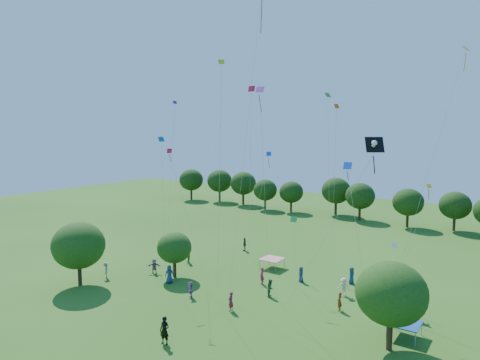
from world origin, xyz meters
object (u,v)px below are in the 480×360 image
pirate_kite (372,149)px  man_in_black (165,330)px  near_tree_north (174,248)px  near_tree_east (391,294)px  near_tree_west (78,245)px  tent_red_stripe (272,259)px  tent_blue (404,323)px  red_high_kite (256,46)px

pirate_kite → man_in_black: bearing=-149.4°
near_tree_north → near_tree_east: (22.32, -2.47, 0.90)m
pirate_kite → near_tree_west: bearing=-172.9°
tent_red_stripe → man_in_black: 18.94m
near_tree_west → tent_red_stripe: bearing=49.5°
tent_blue → pirate_kite: bearing=-115.8°
tent_blue → red_high_kite: 25.56m
tent_red_stripe → near_tree_north: bearing=-130.0°
near_tree_east → tent_blue: size_ratio=2.82×
near_tree_west → pirate_kite: 28.99m
man_in_black → pirate_kite: bearing=19.8°
near_tree_west → tent_blue: (28.77, 6.93, -2.95)m
tent_blue → near_tree_north: bearing=180.0°
man_in_black → red_high_kite: (-0.12, 12.11, 21.48)m
near_tree_east → man_in_black: size_ratio=3.08×
near_tree_east → red_high_kite: 23.16m
red_high_kite → pirate_kite: bearing=-22.4°
pirate_kite → red_high_kite: 15.69m
man_in_black → near_tree_north: bearing=119.3°
red_high_kite → tent_blue: bearing=-5.9°
tent_blue → man_in_black: (-13.72, -10.67, -0.03)m
tent_blue → pirate_kite: pirate_kite is taller
near_tree_east → man_in_black: 15.93m
tent_red_stripe → man_in_black: size_ratio=1.09×
near_tree_west → man_in_black: (15.05, -3.74, -2.98)m
tent_blue → man_in_black: size_ratio=1.09×
tent_red_stripe → pirate_kite: (14.17, -11.71, 12.82)m
man_in_black → red_high_kite: size_ratio=0.08×
near_tree_west → red_high_kite: red_high_kite is taller
near_tree_west → pirate_kite: pirate_kite is taller
near_tree_north → pirate_kite: (21.00, -3.57, 10.74)m
tent_red_stripe → man_in_black: man_in_black is taller
tent_red_stripe → near_tree_west: bearing=-130.5°
near_tree_east → pirate_kite: (-1.32, -1.10, 9.84)m
near_tree_east → man_in_black: near_tree_east is taller
tent_blue → pirate_kite: size_ratio=0.16×
near_tree_west → near_tree_east: 28.72m
near_tree_north → near_tree_west: bearing=-131.1°
pirate_kite → near_tree_north: bearing=170.3°
tent_red_stripe → near_tree_east: bearing=-34.4°
near_tree_north → man_in_black: bearing=-49.8°
near_tree_north → near_tree_east: 22.48m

